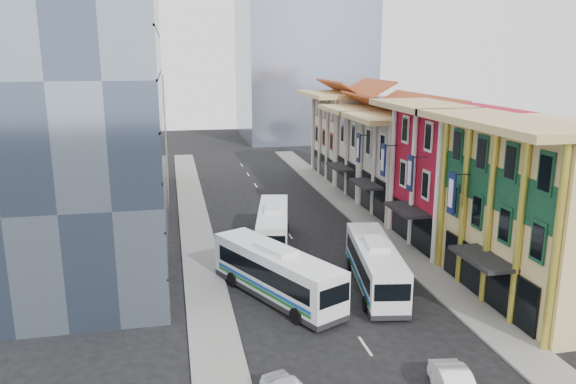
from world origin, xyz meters
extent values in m
plane|color=black|center=(0.00, 0.00, 0.00)|extent=(200.00, 200.00, 0.00)
cube|color=slate|center=(8.50, 22.00, 0.07)|extent=(3.00, 90.00, 0.15)
cube|color=slate|center=(-8.50, 22.00, 0.07)|extent=(3.00, 90.00, 0.15)
cube|color=#D6BD7B|center=(14.00, 5.00, 6.00)|extent=(8.00, 14.00, 12.00)
cube|color=#AF132A|center=(14.00, 17.00, 6.00)|extent=(8.00, 10.00, 12.00)
cube|color=beige|center=(14.00, 26.50, 5.00)|extent=(8.00, 9.00, 10.00)
cube|color=beige|center=(14.00, 35.50, 5.00)|extent=(8.00, 9.00, 10.00)
cube|color=beige|center=(14.00, 46.00, 5.50)|extent=(8.00, 12.00, 11.00)
cube|color=#425169|center=(-17.00, 19.00, 15.00)|extent=(12.00, 26.00, 30.00)
cube|color=gray|center=(-16.00, 42.00, 7.00)|extent=(10.00, 18.00, 14.00)
camera|label=1|loc=(-10.44, -26.84, 16.41)|focal=35.00mm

